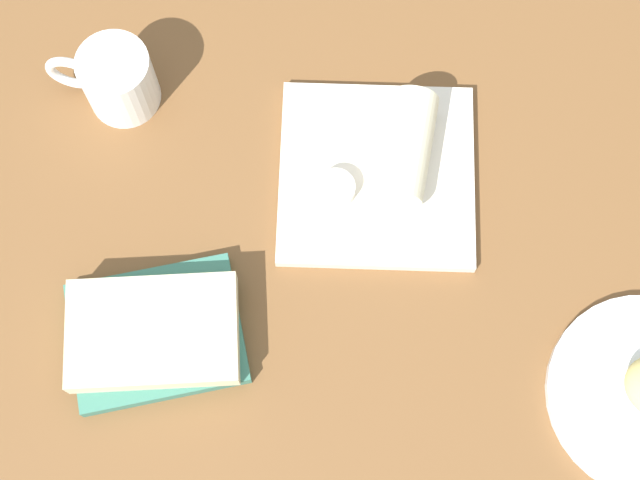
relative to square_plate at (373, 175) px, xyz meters
The scene contains 6 objects.
dining_table 6.50cm from the square_plate, 86.11° to the right, with size 110.00×90.00×4.00cm, color brown.
square_plate is the anchor object (origin of this frame).
sauce_cup 5.83cm from the square_plate, 157.73° to the right, with size 4.91×4.91×2.05cm.
breakfast_wrap 5.86cm from the square_plate, 22.27° to the left, with size 6.13×6.13×14.13cm, color beige.
book_stack 33.46cm from the square_plate, 147.64° to the right, with size 21.55×17.75×5.37cm.
coffee_mug 34.73cm from the square_plate, 154.69° to the left, with size 13.92×9.19×9.28cm.
Camera 1 is at (-11.75, -38.04, 115.22)cm, focal length 52.86 mm.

